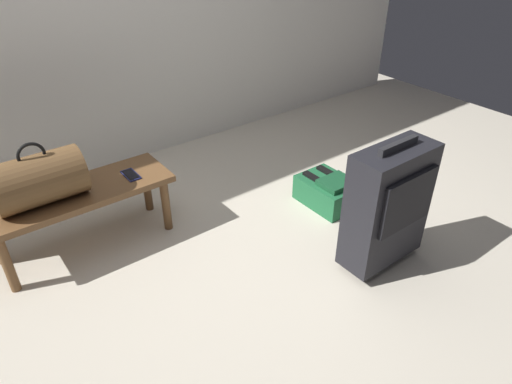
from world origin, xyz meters
TOP-DOWN VIEW (x-y plane):
  - ground_plane at (0.00, 0.00)m, footprint 6.60×6.60m
  - bench at (-0.53, 0.71)m, footprint 1.00×0.36m
  - duffel_bag_brown at (-0.70, 0.71)m, footprint 0.44×0.26m
  - cell_phone at (-0.23, 0.69)m, footprint 0.07×0.14m
  - suitcase_upright_charcoal at (0.69, -0.41)m, footprint 0.47×0.23m
  - backpack_green at (0.88, 0.19)m, footprint 0.28×0.38m

SIDE VIEW (x-z plane):
  - ground_plane at x=0.00m, z-range 0.00..0.00m
  - backpack_green at x=0.88m, z-range -0.01..0.20m
  - bench at x=-0.53m, z-range 0.13..0.50m
  - cell_phone at x=-0.23m, z-range 0.37..0.38m
  - suitcase_upright_charcoal at x=0.69m, z-range 0.01..0.75m
  - duffel_bag_brown at x=-0.70m, z-range 0.33..0.67m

